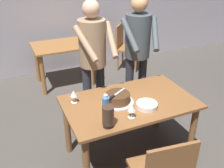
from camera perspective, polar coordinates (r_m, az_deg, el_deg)
name	(u,v)px	position (r m, az deg, el deg)	size (l,w,h in m)	color
ground_plane	(128,154)	(3.26, 3.43, -15.11)	(14.00, 14.00, 0.00)	#4C4742
back_wall	(60,0)	(5.15, -11.33, 17.56)	(10.00, 0.12, 2.70)	#ADA8B2
main_dining_table	(129,111)	(2.87, 3.78, -5.85)	(1.40, 0.84, 0.75)	brown
cake_on_platter	(118,98)	(2.75, 1.27, -3.15)	(0.34, 0.34, 0.11)	silver
cake_knife	(114,96)	(2.66, 0.42, -2.60)	(0.24, 0.16, 0.02)	silver
plate_stack	(147,105)	(2.70, 7.63, -4.62)	(0.22, 0.22, 0.05)	white
wine_glass_near	(74,94)	(2.75, -8.40, -2.15)	(0.08, 0.08, 0.14)	silver
wine_glass_far	(132,108)	(2.49, 4.34, -5.34)	(0.08, 0.08, 0.14)	silver
water_bottle	(106,107)	(2.48, -1.38, -5.06)	(0.07, 0.07, 0.25)	#387AC6
hurricane_lamp	(108,117)	(2.37, -0.86, -7.14)	(0.11, 0.11, 0.21)	black
person_cutting_cake	(93,55)	(3.11, -4.18, 6.27)	(0.47, 0.56, 1.72)	#2D2D38
person_standing_beside	(137,47)	(3.38, 5.60, 7.97)	(0.46, 0.57, 1.72)	#2D2D38
background_table	(63,53)	(4.64, -10.71, 6.61)	(1.00, 0.70, 0.74)	#9E6633
background_chair_0	(126,45)	(5.25, 2.99, 8.53)	(0.62, 0.62, 0.90)	#9E6633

